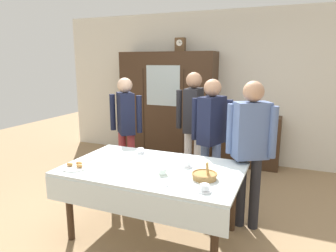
% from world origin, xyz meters
% --- Properties ---
extents(ground_plane, '(12.00, 12.00, 0.00)m').
position_xyz_m(ground_plane, '(0.00, 0.00, 0.00)').
color(ground_plane, '#997A56').
rests_on(ground_plane, ground).
extents(back_wall, '(6.40, 0.10, 2.70)m').
position_xyz_m(back_wall, '(0.00, 2.65, 1.35)').
color(back_wall, silver).
rests_on(back_wall, ground).
extents(dining_table, '(1.79, 1.10, 0.76)m').
position_xyz_m(dining_table, '(0.00, -0.24, 0.67)').
color(dining_table, '#3D2819').
rests_on(dining_table, ground).
extents(wall_cabinet, '(1.79, 0.46, 1.99)m').
position_xyz_m(wall_cabinet, '(-0.90, 2.35, 0.99)').
color(wall_cabinet, '#3D2819').
rests_on(wall_cabinet, ground).
extents(mantel_clock, '(0.18, 0.11, 0.24)m').
position_xyz_m(mantel_clock, '(-0.66, 2.35, 2.11)').
color(mantel_clock, brown).
rests_on(mantel_clock, wall_cabinet).
extents(bookshelf_low, '(0.98, 0.35, 0.91)m').
position_xyz_m(bookshelf_low, '(0.64, 2.41, 0.45)').
color(bookshelf_low, '#3D2819').
rests_on(bookshelf_low, ground).
extents(book_stack, '(0.14, 0.23, 0.11)m').
position_xyz_m(book_stack, '(0.64, 2.41, 0.96)').
color(book_stack, '#3D754C').
rests_on(book_stack, bookshelf_low).
extents(tea_cup_mid_left, '(0.13, 0.13, 0.06)m').
position_xyz_m(tea_cup_mid_left, '(0.32, -0.06, 0.79)').
color(tea_cup_mid_left, white).
rests_on(tea_cup_mid_left, dining_table).
extents(tea_cup_back_edge, '(0.13, 0.13, 0.06)m').
position_xyz_m(tea_cup_back_edge, '(0.18, -0.36, 0.79)').
color(tea_cup_back_edge, silver).
rests_on(tea_cup_back_edge, dining_table).
extents(tea_cup_front_edge, '(0.13, 0.13, 0.06)m').
position_xyz_m(tea_cup_front_edge, '(0.65, -0.57, 0.79)').
color(tea_cup_front_edge, white).
rests_on(tea_cup_front_edge, dining_table).
extents(tea_cup_center, '(0.13, 0.13, 0.06)m').
position_xyz_m(tea_cup_center, '(-0.34, 0.17, 0.79)').
color(tea_cup_center, white).
rests_on(tea_cup_center, dining_table).
extents(bread_basket, '(0.24, 0.24, 0.16)m').
position_xyz_m(bread_basket, '(0.57, -0.31, 0.79)').
color(bread_basket, '#9E7542').
rests_on(bread_basket, dining_table).
extents(pastry_plate, '(0.28, 0.28, 0.05)m').
position_xyz_m(pastry_plate, '(-0.72, -0.52, 0.77)').
color(pastry_plate, white).
rests_on(pastry_plate, dining_table).
extents(spoon_mid_left, '(0.12, 0.02, 0.01)m').
position_xyz_m(spoon_mid_left, '(0.00, -0.52, 0.76)').
color(spoon_mid_left, silver).
rests_on(spoon_mid_left, dining_table).
extents(spoon_far_right, '(0.12, 0.02, 0.01)m').
position_xyz_m(spoon_far_right, '(0.30, -0.59, 0.76)').
color(spoon_far_right, silver).
rests_on(spoon_far_right, dining_table).
extents(person_behind_table_right, '(0.52, 0.40, 1.59)m').
position_xyz_m(person_behind_table_right, '(-0.95, 0.89, 0.97)').
color(person_behind_table_right, '#933338').
rests_on(person_behind_table_right, ground).
extents(person_by_cabinet, '(0.52, 0.41, 1.61)m').
position_xyz_m(person_by_cabinet, '(0.35, 0.79, 0.98)').
color(person_by_cabinet, slate).
rests_on(person_by_cabinet, ground).
extents(person_near_right_end, '(0.52, 0.36, 1.62)m').
position_xyz_m(person_near_right_end, '(0.89, 0.35, 0.99)').
color(person_near_right_end, '#232328').
rests_on(person_near_right_end, ground).
extents(person_behind_table_left, '(0.52, 0.36, 1.67)m').
position_xyz_m(person_behind_table_left, '(-0.03, 1.21, 1.02)').
color(person_behind_table_left, silver).
rests_on(person_behind_table_left, ground).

